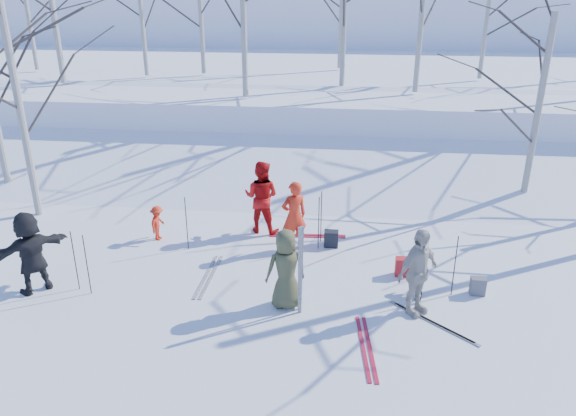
# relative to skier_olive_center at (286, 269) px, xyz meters

# --- Properties ---
(ground) EXTENTS (120.00, 120.00, 0.00)m
(ground) POSITION_rel_skier_olive_center_xyz_m (-0.17, 0.43, -0.82)
(ground) COLOR white
(ground) RESTS_ON ground
(snow_ramp) EXTENTS (70.00, 9.49, 4.12)m
(snow_ramp) POSITION_rel_skier_olive_center_xyz_m (-0.17, 7.43, -0.67)
(snow_ramp) COLOR white
(snow_ramp) RESTS_ON ground
(snow_plateau) EXTENTS (70.00, 18.00, 2.20)m
(snow_plateau) POSITION_rel_skier_olive_center_xyz_m (-0.17, 17.43, 0.18)
(snow_plateau) COLOR white
(snow_plateau) RESTS_ON ground
(far_hill) EXTENTS (90.00, 30.00, 6.00)m
(far_hill) POSITION_rel_skier_olive_center_xyz_m (-0.17, 38.43, 1.18)
(far_hill) COLOR white
(far_hill) RESTS_ON ground
(skier_olive_center) EXTENTS (0.93, 0.77, 1.64)m
(skier_olive_center) POSITION_rel_skier_olive_center_xyz_m (0.00, 0.00, 0.00)
(skier_olive_center) COLOR #43472A
(skier_olive_center) RESTS_ON ground
(skier_red_north) EXTENTS (0.74, 0.65, 1.71)m
(skier_red_north) POSITION_rel_skier_olive_center_xyz_m (-0.08, 2.52, 0.03)
(skier_red_north) COLOR red
(skier_red_north) RESTS_ON ground
(skier_redor_behind) EXTENTS (1.04, 0.88, 1.88)m
(skier_redor_behind) POSITION_rel_skier_olive_center_xyz_m (-1.00, 3.43, 0.12)
(skier_redor_behind) COLOR #B00D0D
(skier_redor_behind) RESTS_ON ground
(skier_red_seated) EXTENTS (0.39, 0.60, 0.88)m
(skier_red_seated) POSITION_rel_skier_olive_center_xyz_m (-3.49, 2.67, -0.38)
(skier_red_seated) COLOR red
(skier_red_seated) RESTS_ON ground
(skier_cream_east) EXTENTS (1.06, 1.04, 1.78)m
(skier_cream_east) POSITION_rel_skier_olive_center_xyz_m (2.52, 0.01, 0.07)
(skier_cream_east) COLOR beige
(skier_cream_east) RESTS_ON ground
(skier_grey_west) EXTENTS (1.49, 1.56, 1.76)m
(skier_grey_west) POSITION_rel_skier_olive_center_xyz_m (-5.25, 0.04, 0.06)
(skier_grey_west) COLOR black
(skier_grey_west) RESTS_ON ground
(dog) EXTENTS (0.48, 0.66, 0.50)m
(dog) POSITION_rel_skier_olive_center_xyz_m (2.63, 0.64, -0.57)
(dog) COLOR black
(dog) RESTS_ON ground
(upright_ski_left) EXTENTS (0.07, 0.16, 1.90)m
(upright_ski_left) POSITION_rel_skier_olive_center_xyz_m (0.30, -0.29, 0.13)
(upright_ski_left) COLOR silver
(upright_ski_left) RESTS_ON ground
(upright_ski_right) EXTENTS (0.12, 0.23, 1.89)m
(upright_ski_right) POSITION_rel_skier_olive_center_xyz_m (0.31, -0.20, 0.13)
(upright_ski_right) COLOR silver
(upright_ski_right) RESTS_ON ground
(ski_pair_a) EXTENTS (0.58, 1.94, 0.02)m
(ski_pair_a) POSITION_rel_skier_olive_center_xyz_m (1.57, -1.23, -0.81)
(ski_pair_a) COLOR #A7172D
(ski_pair_a) RESTS_ON ground
(ski_pair_b) EXTENTS (0.29, 1.91, 0.02)m
(ski_pair_b) POSITION_rel_skier_olive_center_xyz_m (-1.81, 0.95, -0.81)
(ski_pair_b) COLOR silver
(ski_pair_b) RESTS_ON ground
(ski_pair_c) EXTENTS (0.42, 1.92, 0.02)m
(ski_pair_c) POSITION_rel_skier_olive_center_xyz_m (0.20, 3.23, -0.81)
(ski_pair_c) COLOR #A7172D
(ski_pair_c) RESTS_ON ground
(ski_pair_d) EXTENTS (2.09, 2.10, 0.02)m
(ski_pair_d) POSITION_rel_skier_olive_center_xyz_m (2.84, -0.32, -0.81)
(ski_pair_d) COLOR silver
(ski_pair_d) RESTS_ON ground
(ski_pole_a) EXTENTS (0.02, 0.02, 1.34)m
(ski_pole_a) POSITION_rel_skier_olive_center_xyz_m (0.54, 2.94, -0.15)
(ski_pole_a) COLOR black
(ski_pole_a) RESTS_ON ground
(ski_pole_b) EXTENTS (0.02, 0.02, 1.34)m
(ski_pole_b) POSITION_rel_skier_olive_center_xyz_m (3.35, 0.76, -0.15)
(ski_pole_b) COLOR black
(ski_pole_b) RESTS_ON ground
(ski_pole_c) EXTENTS (0.02, 0.02, 1.34)m
(ski_pole_c) POSITION_rel_skier_olive_center_xyz_m (0.50, 2.57, -0.15)
(ski_pole_c) COLOR black
(ski_pole_c) RESTS_ON ground
(ski_pole_d) EXTENTS (0.02, 0.02, 1.34)m
(ski_pole_d) POSITION_rel_skier_olive_center_xyz_m (-4.40, 0.16, -0.15)
(ski_pole_d) COLOR black
(ski_pole_d) RESTS_ON ground
(ski_pole_e) EXTENTS (0.02, 0.02, 1.34)m
(ski_pole_e) POSITION_rel_skier_olive_center_xyz_m (-2.61, 2.22, -0.15)
(ski_pole_e) COLOR black
(ski_pole_e) RESTS_ON ground
(ski_pole_f) EXTENTS (0.02, 0.02, 1.34)m
(ski_pole_f) POSITION_rel_skier_olive_center_xyz_m (-4.07, 0.02, -0.15)
(ski_pole_f) COLOR black
(ski_pole_f) RESTS_ON ground
(backpack_red) EXTENTS (0.32, 0.22, 0.42)m
(backpack_red) POSITION_rel_skier_olive_center_xyz_m (2.41, 1.47, -0.61)
(backpack_red) COLOR red
(backpack_red) RESTS_ON ground
(backpack_grey) EXTENTS (0.30, 0.20, 0.38)m
(backpack_grey) POSITION_rel_skier_olive_center_xyz_m (3.89, 0.84, -0.63)
(backpack_grey) COLOR #54555B
(backpack_grey) RESTS_ON ground
(backpack_dark) EXTENTS (0.34, 0.24, 0.40)m
(backpack_dark) POSITION_rel_skier_olive_center_xyz_m (0.80, 2.73, -0.62)
(backpack_dark) COLOR black
(backpack_dark) RESTS_ON ground
(birch_plateau_b) EXTENTS (3.88, 3.88, 4.69)m
(birch_plateau_b) POSITION_rel_skier_olive_center_xyz_m (6.32, 14.09, 3.72)
(birch_plateau_b) COLOR silver
(birch_plateau_b) RESTS_ON snow_plateau
(birch_plateau_d) EXTENTS (4.48, 4.48, 5.54)m
(birch_plateau_d) POSITION_rel_skier_olive_center_xyz_m (-12.61, 14.30, 4.15)
(birch_plateau_d) COLOR silver
(birch_plateau_d) RESTS_ON snow_plateau
(birch_plateau_e) EXTENTS (4.36, 4.36, 5.37)m
(birch_plateau_e) POSITION_rel_skier_olive_center_xyz_m (0.63, 16.17, 4.07)
(birch_plateau_e) COLOR silver
(birch_plateau_e) RESTS_ON snow_plateau
(birch_plateau_g) EXTENTS (4.03, 4.03, 4.90)m
(birch_plateau_g) POSITION_rel_skier_olive_center_xyz_m (-7.30, 13.40, 3.83)
(birch_plateau_g) COLOR silver
(birch_plateau_g) RESTS_ON snow_plateau
(birch_plateau_h) EXTENTS (4.86, 4.86, 6.09)m
(birch_plateau_h) POSITION_rel_skier_olive_center_xyz_m (-2.46, 9.64, 4.42)
(birch_plateau_h) COLOR silver
(birch_plateau_h) RESTS_ON snow_plateau
(birch_plateau_i) EXTENTS (4.68, 4.68, 5.83)m
(birch_plateau_i) POSITION_rel_skier_olive_center_xyz_m (3.46, 11.02, 4.29)
(birch_plateau_i) COLOR silver
(birch_plateau_i) RESTS_ON snow_plateau
(birch_plateau_j) EXTENTS (4.72, 4.72, 5.88)m
(birch_plateau_j) POSITION_rel_skier_olive_center_xyz_m (0.81, 11.89, 4.32)
(birch_plateau_j) COLOR silver
(birch_plateau_j) RESTS_ON snow_plateau
(birch_plateau_k) EXTENTS (4.27, 4.27, 5.24)m
(birch_plateau_k) POSITION_rel_skier_olive_center_xyz_m (-5.06, 14.15, 4.00)
(birch_plateau_k) COLOR silver
(birch_plateau_k) RESTS_ON snow_plateau
(birch_edge_a) EXTENTS (4.97, 4.97, 6.24)m
(birch_edge_a) POSITION_rel_skier_olive_center_xyz_m (-7.27, 3.85, 2.30)
(birch_edge_a) COLOR silver
(birch_edge_a) RESTS_ON ground
(birch_edge_e) EXTENTS (4.28, 4.28, 5.26)m
(birch_edge_e) POSITION_rel_skier_olive_center_xyz_m (6.15, 5.94, 1.81)
(birch_edge_e) COLOR silver
(birch_edge_e) RESTS_ON ground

